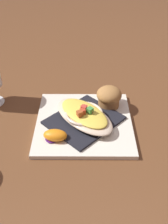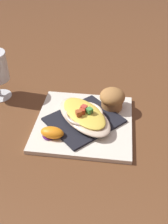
% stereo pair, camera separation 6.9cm
% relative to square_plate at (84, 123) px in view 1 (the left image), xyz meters
% --- Properties ---
extents(ground_plane, '(2.60, 2.60, 0.00)m').
position_rel_square_plate_xyz_m(ground_plane, '(0.00, 0.00, -0.01)').
color(ground_plane, brown).
extents(square_plate, '(0.29, 0.29, 0.01)m').
position_rel_square_plate_xyz_m(square_plate, '(0.00, 0.00, 0.00)').
color(square_plate, white).
rests_on(square_plate, ground_plane).
extents(folded_napkin, '(0.22, 0.23, 0.01)m').
position_rel_square_plate_xyz_m(folded_napkin, '(0.00, 0.00, 0.01)').
color(folded_napkin, black).
rests_on(folded_napkin, square_plate).
extents(gratin_dish, '(0.21, 0.18, 0.04)m').
position_rel_square_plate_xyz_m(gratin_dish, '(0.00, -0.00, 0.03)').
color(gratin_dish, beige).
rests_on(gratin_dish, folded_napkin).
extents(muffin, '(0.07, 0.07, 0.06)m').
position_rel_square_plate_xyz_m(muffin, '(-0.05, 0.08, 0.04)').
color(muffin, '#A6703E').
rests_on(muffin, square_plate).
extents(orange_garnish, '(0.06, 0.07, 0.03)m').
position_rel_square_plate_xyz_m(orange_garnish, '(0.05, -0.08, 0.02)').
color(orange_garnish, '#501D69').
rests_on(orange_garnish, square_plate).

